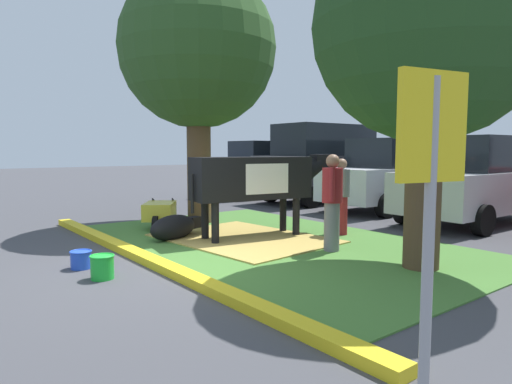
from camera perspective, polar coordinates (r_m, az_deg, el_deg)
ground_plane at (r=6.81m, az=-10.15°, el=-9.30°), size 80.00×80.00×0.00m
grass_island at (r=8.43m, az=2.12°, el=-6.29°), size 7.80×4.67×0.02m
curb_yellow at (r=7.12m, az=-13.52°, el=-8.22°), size 9.00×0.24×0.12m
hay_bedding at (r=8.65m, az=-1.57°, el=-5.89°), size 3.40×2.68×0.04m
shade_tree_left at (r=10.77m, az=-7.36°, el=17.21°), size 3.56×3.56×5.76m
shade_tree_right at (r=7.01m, az=20.94°, el=18.74°), size 3.20×3.20×5.02m
cow_holstein at (r=8.68m, az=0.06°, el=1.69°), size 1.08×3.11×1.61m
calf_lying at (r=8.77m, az=-10.25°, el=-4.41°), size 0.81×1.33×0.48m
person_handler at (r=9.15m, az=10.68°, el=-0.33°), size 0.45×0.34×1.54m
person_visitor_near at (r=7.64m, az=9.58°, el=-0.98°), size 0.37×0.43×1.64m
wheelbarrow at (r=9.93m, az=-12.08°, el=-2.43°), size 1.46×1.24×0.63m
parking_sign at (r=2.47m, az=21.11°, el=-0.23°), size 0.13×0.44×2.11m
bucket_blue at (r=7.07m, az=-21.20°, el=-7.89°), size 0.31×0.31×0.26m
bucket_green at (r=6.41m, az=-18.81°, el=-8.88°), size 0.32×0.32×0.32m
sedan_blue at (r=16.61m, az=1.10°, el=2.85°), size 2.09×4.44×2.02m
suv_dark_grey at (r=15.02m, az=8.57°, el=3.61°), size 2.19×4.64×2.52m
hatchback_white at (r=13.39m, az=16.74°, el=2.02°), size 2.09×4.44×2.02m
sedan_silver at (r=11.65m, az=26.03°, el=1.23°), size 2.09×4.44×2.02m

